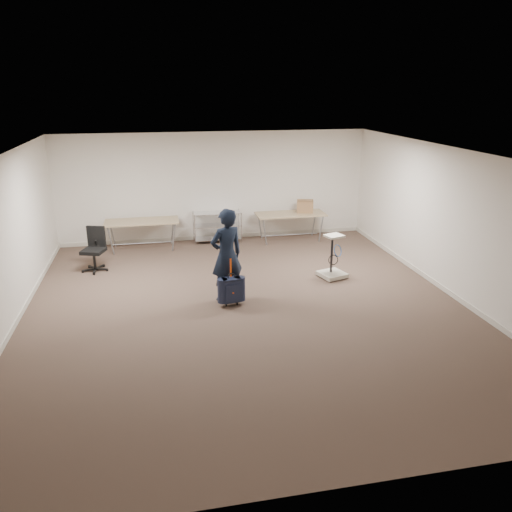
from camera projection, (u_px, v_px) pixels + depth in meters
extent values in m
plane|color=#403027|center=(247.00, 307.00, 9.21)|extent=(9.00, 9.00, 0.00)
plane|color=silver|center=(215.00, 187.00, 12.94)|extent=(8.00, 0.00, 8.00)
plane|color=silver|center=(334.00, 369.00, 4.59)|extent=(8.00, 0.00, 8.00)
plane|color=silver|center=(2.00, 249.00, 8.01)|extent=(0.00, 9.00, 9.00)
plane|color=silver|center=(452.00, 223.00, 9.52)|extent=(0.00, 9.00, 9.00)
plane|color=silver|center=(246.00, 154.00, 8.31)|extent=(8.00, 8.00, 0.00)
cube|color=beige|center=(216.00, 237.00, 13.36)|extent=(8.00, 0.02, 0.10)
cube|color=beige|center=(15.00, 324.00, 8.44)|extent=(0.02, 9.00, 0.10)
cube|color=beige|center=(443.00, 288.00, 9.95)|extent=(0.02, 9.00, 0.10)
cube|color=#9A845E|center=(142.00, 221.00, 12.29)|extent=(1.80, 0.75, 0.03)
cylinder|color=gray|center=(143.00, 243.00, 12.47)|extent=(1.50, 0.02, 0.02)
cylinder|color=gray|center=(111.00, 241.00, 11.99)|extent=(0.13, 0.04, 0.69)
cylinder|color=gray|center=(174.00, 237.00, 12.27)|extent=(0.13, 0.04, 0.69)
cylinder|color=gray|center=(112.00, 234.00, 12.54)|extent=(0.13, 0.04, 0.69)
cylinder|color=gray|center=(173.00, 231.00, 12.83)|extent=(0.13, 0.04, 0.69)
cube|color=#9A845E|center=(291.00, 214.00, 13.01)|extent=(1.80, 0.75, 0.03)
cylinder|color=gray|center=(290.00, 235.00, 13.19)|extent=(1.50, 0.02, 0.02)
cylinder|color=gray|center=(265.00, 232.00, 12.70)|extent=(0.13, 0.04, 0.69)
cylinder|color=gray|center=(321.00, 229.00, 12.99)|extent=(0.13, 0.04, 0.69)
cylinder|color=gray|center=(260.00, 226.00, 13.26)|extent=(0.13, 0.04, 0.69)
cylinder|color=gray|center=(314.00, 223.00, 13.54)|extent=(0.13, 0.04, 0.69)
cylinder|color=silver|center=(195.00, 231.00, 12.66)|extent=(0.02, 0.02, 0.80)
cylinder|color=silver|center=(241.00, 228.00, 12.88)|extent=(0.02, 0.02, 0.80)
cylinder|color=silver|center=(193.00, 226.00, 13.08)|extent=(0.02, 0.02, 0.80)
cylinder|color=silver|center=(239.00, 224.00, 13.30)|extent=(0.02, 0.02, 0.80)
cube|color=silver|center=(218.00, 238.00, 13.08)|extent=(1.20, 0.45, 0.02)
cube|color=silver|center=(217.00, 225.00, 12.96)|extent=(1.20, 0.45, 0.02)
cube|color=silver|center=(217.00, 213.00, 12.86)|extent=(1.20, 0.45, 0.01)
imported|color=black|center=(227.00, 255.00, 9.28)|extent=(0.76, 0.63, 1.78)
cube|color=#161B31|center=(231.00, 290.00, 9.19)|extent=(0.36, 0.24, 0.46)
cube|color=black|center=(231.00, 301.00, 9.28)|extent=(0.32, 0.17, 0.03)
cylinder|color=black|center=(226.00, 305.00, 9.25)|extent=(0.03, 0.06, 0.06)
cylinder|color=black|center=(237.00, 303.00, 9.31)|extent=(0.03, 0.06, 0.06)
torus|color=black|center=(231.00, 277.00, 9.11)|extent=(0.15, 0.04, 0.14)
cube|color=#FF510D|center=(231.00, 268.00, 9.07)|extent=(0.03, 0.01, 0.35)
cylinder|color=black|center=(95.00, 269.00, 11.04)|extent=(0.58, 0.58, 0.09)
cylinder|color=black|center=(94.00, 260.00, 10.97)|extent=(0.06, 0.06, 0.39)
cube|color=black|center=(93.00, 251.00, 10.90)|extent=(0.57, 0.57, 0.08)
cube|color=black|center=(96.00, 236.00, 11.02)|extent=(0.41, 0.19, 0.47)
cube|color=beige|center=(332.00, 274.00, 10.66)|extent=(0.64, 0.64, 0.08)
cylinder|color=black|center=(326.00, 280.00, 10.44)|extent=(0.06, 0.06, 0.04)
cylinder|color=black|center=(332.00, 254.00, 10.56)|extent=(0.05, 0.05, 0.82)
cube|color=beige|center=(334.00, 236.00, 10.38)|extent=(0.43, 0.40, 0.04)
torus|color=blue|center=(337.00, 251.00, 10.41)|extent=(0.28, 0.18, 0.25)
cube|color=olive|center=(305.00, 206.00, 13.08)|extent=(0.49, 0.42, 0.32)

